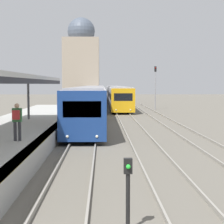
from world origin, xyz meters
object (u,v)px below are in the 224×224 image
Objects in this scene: train_near at (95,96)px; train_far at (116,94)px; signal_mast_far at (155,83)px; person_on_platform at (17,119)px; signal_post_near at (128,186)px.

train_near is 1.41× the size of train_far.
signal_mast_far is (8.29, -3.55, 1.83)m from train_near.
person_on_platform is 49.28m from train_far.
signal_mast_far reaches higher than person_on_platform.
person_on_platform is at bearing -107.74° from signal_mast_far.
train_far is 8.23× the size of signal_mast_far.
train_far is 56.88m from signal_post_near.
person_on_platform is 0.29× the size of signal_mast_far.
person_on_platform is 37.85m from train_near.
train_near is 11.63× the size of signal_mast_far.
signal_mast_far is (4.87, -14.70, 1.89)m from train_far.
person_on_platform is at bearing -94.01° from train_near.
signal_mast_far is at bearing 81.11° from signal_post_near.
person_on_platform is at bearing -97.08° from train_far.
person_on_platform reaches higher than signal_post_near.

